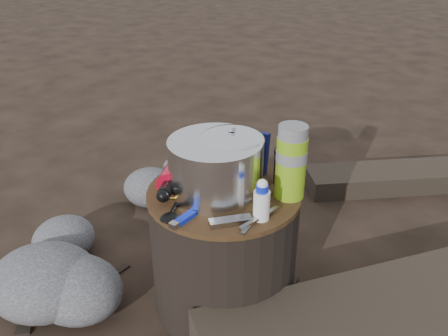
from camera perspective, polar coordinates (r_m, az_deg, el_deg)
The scene contains 16 objects.
ground at distance 1.62m, azimuth 0.00°, elevation -15.18°, with size 60.00×60.00×0.00m, color #2E221A.
stump at distance 1.49m, azimuth 0.00°, elevation -9.48°, with size 0.44×0.44×0.40m, color black.
rock_ring at distance 1.87m, azimuth -8.76°, elevation -4.92°, with size 0.50×1.10×0.22m, color #59595E, non-canonical shape.
log_small at distance 2.39m, azimuth 22.36°, elevation -0.89°, with size 0.20×1.07×0.09m, color #332B22.
foil_windscreen at distance 1.34m, azimuth -1.04°, elevation 0.11°, with size 0.26×0.26×0.16m, color white.
camping_pot at distance 1.36m, azimuth 0.89°, elevation 1.00°, with size 0.18×0.18×0.18m, color white.
fuel_bottle at distance 1.44m, azimuth -5.26°, elevation 0.08°, with size 0.07×0.30×0.07m, color red, non-canonical shape.
thermos at distance 1.32m, azimuth 7.92°, elevation 0.67°, with size 0.08×0.08×0.21m, color #83BA19.
travel_mug at distance 1.41m, azimuth 7.34°, elevation 0.10°, with size 0.07×0.07×0.11m, color black.
stuff_sack at distance 1.52m, azimuth -0.15°, elevation 2.28°, with size 0.14×0.11×0.09m, color yellow.
food_pouch at distance 1.47m, azimuth 3.34°, elevation 2.00°, with size 0.10×0.02×0.13m, color #0C1457.
lighter at distance 1.26m, azimuth -4.64°, elevation -5.89°, with size 0.02×0.08×0.02m, color #1229D8.
multitool at distance 1.24m, azimuth 0.78°, elevation -6.32°, with size 0.03×0.11×0.02m, color #A2A2A7.
pot_grabber at distance 1.25m, azimuth 3.64°, elevation -5.96°, with size 0.04×0.15×0.01m, color #A2A2A7, non-canonical shape.
spork at distance 1.33m, azimuth -5.57°, elevation -4.01°, with size 0.04×0.17×0.01m, color black, non-canonical shape.
squeeze_bottle at distance 1.24m, azimuth 4.46°, elevation -3.99°, with size 0.04×0.04×0.10m, color white.
Camera 1 is at (0.63, -1.01, 1.10)m, focal length 38.74 mm.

